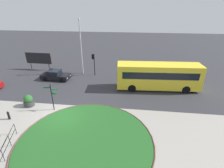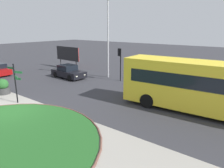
# 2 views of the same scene
# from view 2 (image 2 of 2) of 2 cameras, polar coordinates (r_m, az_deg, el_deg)

# --- Properties ---
(ground) EXTENTS (120.00, 120.00, 0.00)m
(ground) POSITION_cam_2_polar(r_m,az_deg,el_deg) (15.63, -25.45, -6.86)
(ground) COLOR #333338
(signpost_directional) EXTENTS (1.41, 0.40, 2.96)m
(signpost_directional) POSITION_cam_2_polar(r_m,az_deg,el_deg) (16.76, -24.73, 0.97)
(signpost_directional) COLOR black
(signpost_directional) RESTS_ON ground
(bus_yellow) EXTENTS (10.62, 3.07, 3.37)m
(bus_yellow) POSITION_cam_2_polar(r_m,az_deg,el_deg) (14.63, 23.60, -0.63)
(bus_yellow) COLOR yellow
(bus_yellow) RESTS_ON ground
(car_far_lane) EXTENTS (4.25, 2.08, 1.42)m
(car_far_lane) POSITION_cam_2_polar(r_m,az_deg,el_deg) (23.91, -11.77, 3.22)
(car_far_lane) COLOR black
(car_far_lane) RESTS_ON ground
(traffic_light_near) EXTENTS (0.48, 0.32, 3.37)m
(traffic_light_near) POSITION_cam_2_polar(r_m,az_deg,el_deg) (21.80, 2.12, 7.30)
(traffic_light_near) COLOR black
(traffic_light_near) RESTS_ON ground
(lamppost_tall) EXTENTS (0.32, 0.32, 8.40)m
(lamppost_tall) POSITION_cam_2_polar(r_m,az_deg,el_deg) (23.19, -1.08, 12.78)
(lamppost_tall) COLOR #B7B7BC
(lamppost_tall) RESTS_ON ground
(billboard_left) EXTENTS (4.55, 0.30, 2.91)m
(billboard_left) POSITION_cam_2_polar(r_m,az_deg,el_deg) (29.56, -11.96, 8.00)
(billboard_left) COLOR black
(billboard_left) RESTS_ON ground
(planter_near_signpost) EXTENTS (1.09, 1.09, 1.30)m
(planter_near_signpost) POSITION_cam_2_polar(r_m,az_deg,el_deg) (19.91, -27.50, -0.77)
(planter_near_signpost) COLOR #383838
(planter_near_signpost) RESTS_ON ground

